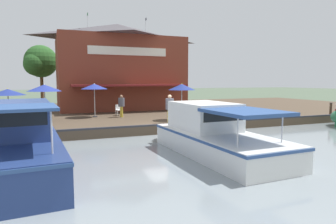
{
  "coord_description": "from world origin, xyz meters",
  "views": [
    {
      "loc": [
        16.48,
        -6.49,
        3.24
      ],
      "look_at": [
        -1.0,
        0.48,
        1.3
      ],
      "focal_mm": 32.0,
      "sensor_mm": 36.0,
      "label": 1
    }
  ],
  "objects": [
    {
      "name": "ground_plane",
      "position": [
        0.0,
        0.0,
        0.0
      ],
      "size": [
        220.0,
        220.0,
        0.0
      ],
      "primitive_type": "plane",
      "color": "#4C5B47"
    },
    {
      "name": "quay_deck",
      "position": [
        -11.0,
        0.0,
        0.3
      ],
      "size": [
        22.0,
        56.0,
        0.6
      ],
      "primitive_type": "cube",
      "color": "#4C3D2D",
      "rests_on": "ground"
    },
    {
      "name": "quay_edge_fender",
      "position": [
        -0.1,
        0.0,
        0.65
      ],
      "size": [
        0.2,
        50.4,
        0.1
      ],
      "primitive_type": "cube",
      "color": "#2D2D33",
      "rests_on": "quay_deck"
    },
    {
      "name": "waterfront_restaurant",
      "position": [
        -13.21,
        0.03,
        4.77
      ],
      "size": [
        10.22,
        12.02,
        9.04
      ],
      "color": "brown",
      "rests_on": "quay_deck"
    },
    {
      "name": "patio_umbrella_mid_patio_right",
      "position": [
        -5.98,
        -3.37,
        2.85
      ],
      "size": [
        1.93,
        1.93,
        2.49
      ],
      "color": "#B7B7B7",
      "rests_on": "quay_deck"
    },
    {
      "name": "patio_umbrella_back_row",
      "position": [
        -2.05,
        1.9,
        2.84
      ],
      "size": [
        1.84,
        1.84,
        2.5
      ],
      "color": "#B7B7B7",
      "rests_on": "quay_deck"
    },
    {
      "name": "patio_umbrella_far_corner",
      "position": [
        -5.22,
        -8.94,
        2.54
      ],
      "size": [
        2.18,
        2.18,
        2.19
      ],
      "color": "#B7B7B7",
      "rests_on": "quay_deck"
    },
    {
      "name": "patio_umbrella_by_entrance",
      "position": [
        -4.53,
        -6.74,
        2.8
      ],
      "size": [
        2.17,
        2.17,
        2.47
      ],
      "color": "#B7B7B7",
      "rests_on": "quay_deck"
    },
    {
      "name": "cafe_chair_beside_entrance",
      "position": [
        -6.23,
        -1.52,
        1.08
      ],
      "size": [
        0.49,
        0.49,
        0.85
      ],
      "color": "white",
      "rests_on": "quay_deck"
    },
    {
      "name": "cafe_chair_facing_river",
      "position": [
        -1.97,
        -8.11,
        1.08
      ],
      "size": [
        0.58,
        0.58,
        0.85
      ],
      "color": "white",
      "rests_on": "quay_deck"
    },
    {
      "name": "cafe_chair_mid_patio",
      "position": [
        -3.76,
        -6.93,
        1.08
      ],
      "size": [
        0.5,
        0.5,
        0.85
      ],
      "color": "white",
      "rests_on": "quay_deck"
    },
    {
      "name": "person_near_entrance",
      "position": [
        -0.76,
        0.49,
        1.75
      ],
      "size": [
        0.51,
        0.51,
        1.81
      ],
      "color": "gold",
      "rests_on": "quay_deck"
    },
    {
      "name": "person_mid_patio",
      "position": [
        -5.15,
        -1.56,
        1.62
      ],
      "size": [
        0.46,
        0.46,
        1.64
      ],
      "color": "gold",
      "rests_on": "quay_deck"
    },
    {
      "name": "motorboat_mid_row",
      "position": [
        4.75,
        0.15,
        0.88
      ],
      "size": [
        8.53,
        3.13,
        2.18
      ],
      "color": "white",
      "rests_on": "river_water"
    },
    {
      "name": "motorboat_nearest_quay",
      "position": [
        5.0,
        -7.55,
        1.0
      ],
      "size": [
        7.75,
        3.05,
        2.48
      ],
      "color": "navy",
      "rests_on": "river_water"
    },
    {
      "name": "mooring_post",
      "position": [
        -0.35,
        13.87,
        1.1
      ],
      "size": [
        0.22,
        0.22,
        0.98
      ],
      "color": "#473323",
      "rests_on": "quay_deck"
    },
    {
      "name": "tree_upstream_bank",
      "position": [
        -18.86,
        -7.29,
        5.27
      ],
      "size": [
        3.65,
        3.48,
        6.52
      ],
      "color": "brown",
      "rests_on": "quay_deck"
    }
  ]
}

